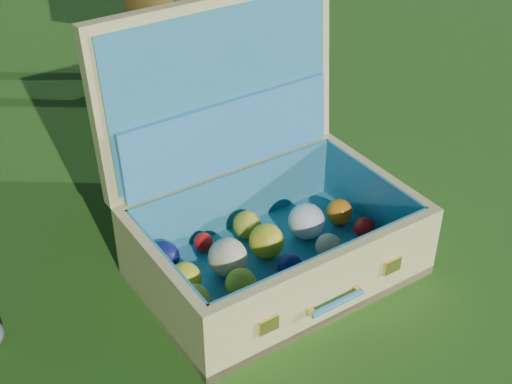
# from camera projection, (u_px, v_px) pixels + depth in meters

# --- Properties ---
(ground) EXTENTS (60.00, 60.00, 0.00)m
(ground) POSITION_uv_depth(u_px,v_px,m) (226.00, 248.00, 1.83)
(ground) COLOR #215114
(ground) RESTS_ON ground
(suitcase) EXTENTS (0.65, 0.54, 0.62)m
(suitcase) POSITION_uv_depth(u_px,v_px,m) (255.00, 200.00, 1.71)
(suitcase) COLOR #DECE77
(suitcase) RESTS_ON ground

